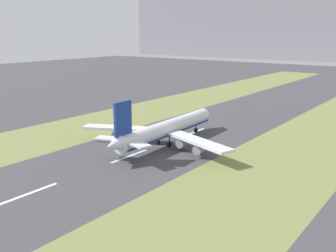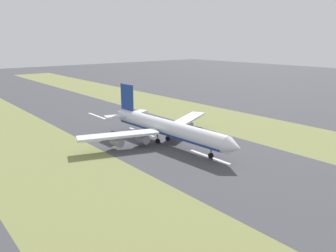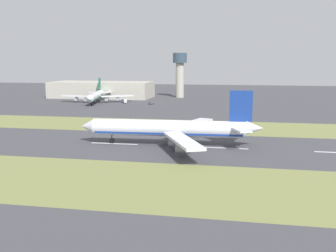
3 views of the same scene
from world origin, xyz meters
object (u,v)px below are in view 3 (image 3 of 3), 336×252
Objects in this scene: apron_car at (151,103)px; control_tower at (180,70)px; airplane_main_jet at (173,129)px; terminal_building at (102,90)px; service_truck at (124,101)px; airplane_parked_apron at (96,96)px.

control_tower is at bearing -10.56° from apron_car.
terminal_building is at bearing 27.43° from airplane_main_jet.
service_truck is 1.34× the size of apron_car.
service_truck is at bearing 23.66° from airplane_main_jet.
apron_car is (136.63, 40.41, -5.02)m from airplane_main_jet.
airplane_main_jet is at bearing -171.58° from control_tower.
terminal_building reaches higher than apron_car.
control_tower is 0.65× the size of airplane_parked_apron.
control_tower reaches higher than airplane_parked_apron.
terminal_building is 1.47× the size of airplane_parked_apron.
terminal_building is 52.90m from service_truck.
airplane_parked_apron is at bearing -165.48° from terminal_building.
airplane_parked_apron is at bearing 86.07° from apron_car.
terminal_building is at bearing 49.64° from apron_car.
service_truck is at bearing -141.45° from terminal_building.
terminal_building is 18.48× the size of apron_car.
apron_car is at bearing 16.48° from airplane_main_jet.
airplane_parked_apron is at bearing 95.81° from service_truck.
control_tower reaches higher than apron_car.
terminal_building is at bearing 102.04° from control_tower.
airplane_main_jet is 142.57m from apron_car.
airplane_main_jet is at bearing -163.52° from apron_car.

